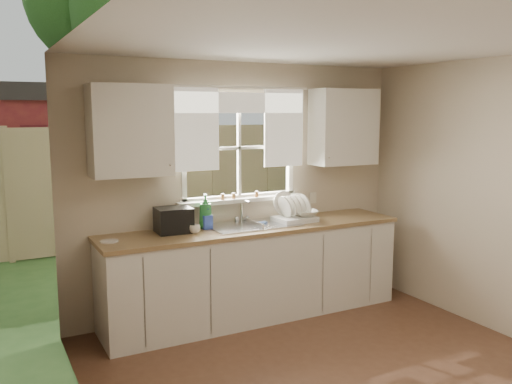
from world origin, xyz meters
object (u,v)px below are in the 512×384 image
soap_bottle_a (206,211)px  dish_rack (294,213)px  black_appliance (173,220)px  cup (194,229)px

soap_bottle_a → dish_rack: bearing=3.8°
soap_bottle_a → black_appliance: (-0.33, -0.02, -0.05)m
dish_rack → cup: bearing=-178.0°
soap_bottle_a → cup: soap_bottle_a is taller
dish_rack → cup: dish_rack is taller
dish_rack → cup: size_ratio=4.01×
dish_rack → soap_bottle_a: soap_bottle_a is taller
cup → black_appliance: size_ratio=0.33×
cup → black_appliance: (-0.15, 0.13, 0.07)m
dish_rack → black_appliance: size_ratio=1.33×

